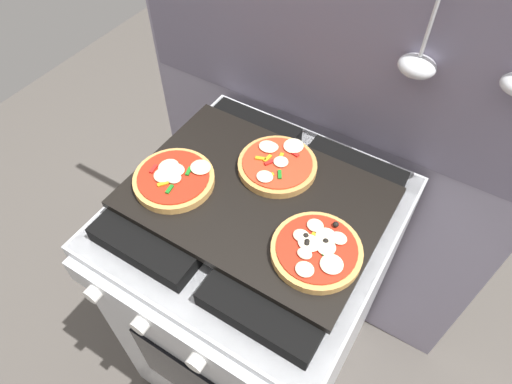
# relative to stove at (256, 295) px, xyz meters

# --- Properties ---
(ground_plane) EXTENTS (4.00, 4.00, 0.00)m
(ground_plane) POSITION_rel_stove_xyz_m (0.00, 0.00, -0.45)
(ground_plane) COLOR #4C4742
(kitchen_backsplash) EXTENTS (1.10, 0.09, 1.55)m
(kitchen_backsplash) POSITION_rel_stove_xyz_m (0.00, 0.34, 0.34)
(kitchen_backsplash) COLOR gray
(kitchen_backsplash) RESTS_ON ground_plane
(stove) EXTENTS (0.60, 0.64, 0.90)m
(stove) POSITION_rel_stove_xyz_m (0.00, 0.00, 0.00)
(stove) COLOR #B7BABF
(stove) RESTS_ON ground_plane
(baking_tray) EXTENTS (0.54, 0.38, 0.02)m
(baking_tray) POSITION_rel_stove_xyz_m (0.00, 0.00, 0.46)
(baking_tray) COLOR black
(baking_tray) RESTS_ON stove
(pizza_left) EXTENTS (0.18, 0.18, 0.03)m
(pizza_left) POSITION_rel_stove_xyz_m (-0.17, -0.06, 0.48)
(pizza_left) COLOR tan
(pizza_left) RESTS_ON baking_tray
(pizza_right) EXTENTS (0.18, 0.18, 0.03)m
(pizza_right) POSITION_rel_stove_xyz_m (0.18, -0.06, 0.48)
(pizza_right) COLOR tan
(pizza_right) RESTS_ON baking_tray
(pizza_center) EXTENTS (0.18, 0.18, 0.03)m
(pizza_center) POSITION_rel_stove_xyz_m (0.00, 0.09, 0.48)
(pizza_center) COLOR #C18947
(pizza_center) RESTS_ON baking_tray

